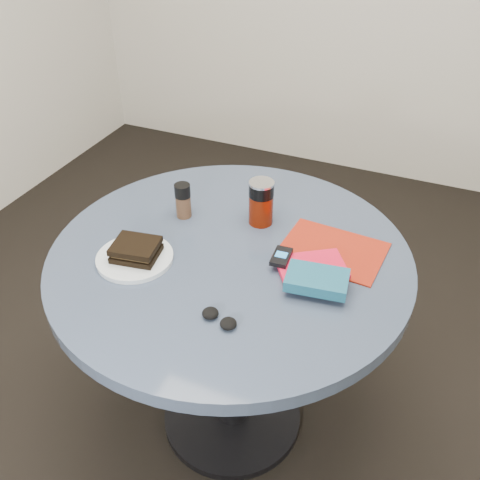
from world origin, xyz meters
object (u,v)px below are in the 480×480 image
at_px(soda_can, 261,202).
at_px(mp3_player, 281,257).
at_px(plate, 135,258).
at_px(pepper_grinder, 183,200).
at_px(table, 231,296).
at_px(magazine, 332,250).
at_px(novel, 317,280).
at_px(sandwich, 136,250).
at_px(headphones, 219,318).
at_px(red_book, 311,267).

height_order(soda_can, mp3_player, soda_can).
xyz_separation_m(plate, pepper_grinder, (0.02, 0.24, 0.05)).
bearing_deg(table, magazine, 24.08).
height_order(novel, mp3_player, novel).
bearing_deg(sandwich, headphones, -22.58).
bearing_deg(mp3_player, red_book, 4.62).
relative_size(pepper_grinder, magazine, 0.39).
relative_size(pepper_grinder, headphones, 1.06).
bearing_deg(table, novel, -12.70).
bearing_deg(mp3_player, pepper_grinder, 163.11).
height_order(table, mp3_player, mp3_player).
bearing_deg(headphones, plate, 158.21).
height_order(sandwich, red_book, sandwich).
xyz_separation_m(plate, headphones, (0.31, -0.12, 0.00)).
height_order(plate, sandwich, sandwich).
relative_size(table, soda_can, 7.31).
height_order(pepper_grinder, headphones, pepper_grinder).
bearing_deg(novel, red_book, 108.08).
xyz_separation_m(soda_can, magazine, (0.23, -0.05, -0.07)).
bearing_deg(magazine, soda_can, 171.31).
bearing_deg(novel, plate, -179.08).
xyz_separation_m(table, sandwich, (-0.22, -0.13, 0.20)).
height_order(magazine, headphones, headphones).
distance_m(plate, red_book, 0.47).
relative_size(soda_can, magazine, 0.50).
bearing_deg(novel, table, 159.73).
xyz_separation_m(table, red_book, (0.23, 0.01, 0.18)).
height_order(magazine, red_book, red_book).
bearing_deg(mp3_player, plate, -159.80).
distance_m(sandwich, headphones, 0.33).
distance_m(table, soda_can, 0.29).
height_order(soda_can, pepper_grinder, soda_can).
xyz_separation_m(sandwich, headphones, (0.30, -0.13, -0.02)).
distance_m(pepper_grinder, novel, 0.49).
bearing_deg(red_book, soda_can, 109.26).
bearing_deg(red_book, sandwich, 164.40).
height_order(sandwich, headphones, sandwich).
height_order(sandwich, novel, sandwich).
bearing_deg(red_book, pepper_grinder, 134.03).
height_order(sandwich, pepper_grinder, pepper_grinder).
xyz_separation_m(sandwich, red_book, (0.45, 0.14, -0.02)).
xyz_separation_m(soda_can, novel, (0.24, -0.23, -0.03)).
xyz_separation_m(plate, soda_can, (0.25, 0.30, 0.06)).
bearing_deg(headphones, novel, 47.85).
relative_size(plate, soda_can, 1.51).
height_order(sandwich, mp3_player, sandwich).
distance_m(soda_can, red_book, 0.27).
bearing_deg(soda_can, red_book, -37.73).
bearing_deg(soda_can, pepper_grinder, -165.08).
bearing_deg(magazine, headphones, -110.68).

